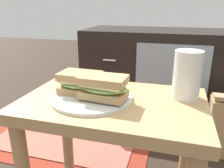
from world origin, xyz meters
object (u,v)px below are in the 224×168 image
at_px(tv_cabinet, 154,71).
at_px(sandwich_front, 80,83).
at_px(sandwich_back, 103,87).
at_px(plate, 92,97).
at_px(beer_glass, 187,76).

bearing_deg(tv_cabinet, sandwich_front, -98.94).
xyz_separation_m(sandwich_front, sandwich_back, (0.09, -0.03, 0.01)).
bearing_deg(tv_cabinet, plate, -96.25).
relative_size(tv_cabinet, sandwich_back, 6.23).
xyz_separation_m(tv_cabinet, sandwich_back, (-0.06, -0.97, 0.22)).
xyz_separation_m(plate, beer_glass, (0.28, 0.09, 0.07)).
bearing_deg(tv_cabinet, beer_glass, -78.83).
xyz_separation_m(plate, sandwich_front, (-0.04, 0.02, 0.04)).
relative_size(plate, sandwich_back, 1.65).
bearing_deg(beer_glass, sandwich_front, -167.59).
height_order(sandwich_front, sandwich_back, sandwich_back).
height_order(plate, sandwich_back, sandwich_back).
xyz_separation_m(tv_cabinet, sandwich_front, (-0.15, -0.94, 0.21)).
bearing_deg(sandwich_back, beer_glass, 23.67).
bearing_deg(plate, tv_cabinet, 83.75).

